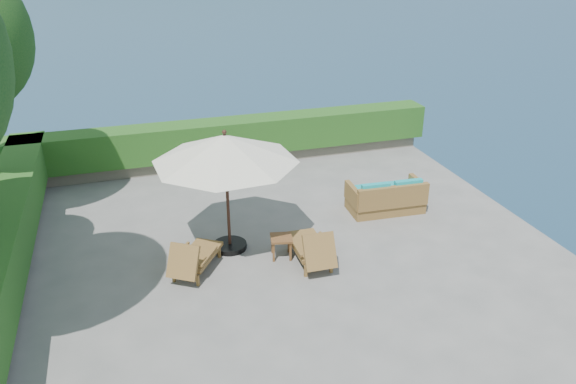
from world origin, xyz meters
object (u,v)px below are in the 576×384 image
object	(u,v)px
wicker_loveseat	(386,198)
lounge_left	(194,257)
patio_umbrella	(225,150)
lounge_right	(312,247)
side_table	(281,241)

from	to	relation	value
wicker_loveseat	lounge_left	bearing A→B (deg)	-161.65
patio_umbrella	lounge_right	xyz separation A→B (m)	(1.52, -1.13, -1.94)
lounge_left	side_table	xyz separation A→B (m)	(1.88, 0.07, 0.04)
side_table	wicker_loveseat	xyz separation A→B (m)	(3.13, 1.33, -0.05)
lounge_left	lounge_right	distance (m)	2.44
patio_umbrella	wicker_loveseat	xyz separation A→B (m)	(4.11, 0.64, -1.97)
patio_umbrella	lounge_right	world-z (taller)	patio_umbrella
lounge_right	wicker_loveseat	size ratio (longest dim) A/B	0.84
side_table	patio_umbrella	bearing A→B (deg)	145.02
patio_umbrella	lounge_left	distance (m)	2.29
lounge_right	patio_umbrella	bearing A→B (deg)	144.51
wicker_loveseat	side_table	bearing A→B (deg)	-154.23
lounge_left	wicker_loveseat	world-z (taller)	wicker_loveseat
side_table	wicker_loveseat	bearing A→B (deg)	23.00
patio_umbrella	wicker_loveseat	bearing A→B (deg)	8.82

